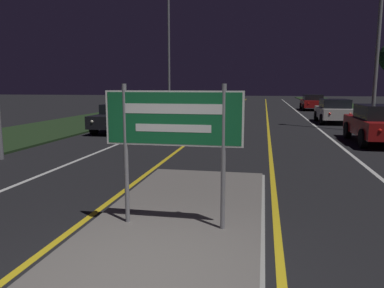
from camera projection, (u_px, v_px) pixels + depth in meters
median_island at (174, 228)px, 5.85m from camera, size 2.80×7.68×0.10m
verge_left at (101, 119)px, 25.27m from camera, size 5.00×100.00×0.08m
centre_line_yellow_left at (225, 115)px, 28.65m from camera, size 0.12×70.00×0.01m
centre_line_yellow_right at (267, 116)px, 28.06m from camera, size 0.12×70.00×0.01m
lane_line_white_left at (191, 115)px, 29.14m from camera, size 0.12×70.00×0.01m
lane_line_white_right at (303, 116)px, 27.58m from camera, size 0.12×70.00×0.01m
edge_line_white_left at (154, 114)px, 29.70m from camera, size 0.10×70.00×0.01m
edge_line_white_right at (346, 117)px, 27.02m from camera, size 0.10×70.00×0.01m
highway_sign at (173, 126)px, 5.60m from camera, size 2.11×0.07×2.18m
streetlight_left_far at (169, 33)px, 30.55m from camera, size 0.46×0.46×10.93m
car_receding_0 at (381, 123)px, 14.53m from camera, size 2.03×4.28×1.52m
car_receding_1 at (334, 111)px, 22.64m from camera, size 1.88×4.08×1.44m
car_receding_2 at (312, 102)px, 34.32m from camera, size 1.95×4.15×1.45m
car_approaching_0 at (122, 117)px, 18.46m from camera, size 1.94×4.22×1.35m
car_approaching_1 at (168, 106)px, 27.52m from camera, size 1.86×4.81×1.39m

